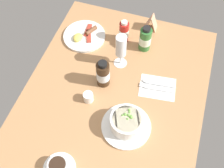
# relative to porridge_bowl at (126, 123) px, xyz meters

# --- Properties ---
(ground_plane) EXTENTS (1.10, 0.84, 0.03)m
(ground_plane) POSITION_rel_porridge_bowl_xyz_m (0.13, 0.10, -0.06)
(ground_plane) COLOR #B27F51
(porridge_bowl) EXTENTS (0.22, 0.22, 0.09)m
(porridge_bowl) POSITION_rel_porridge_bowl_xyz_m (0.00, 0.00, 0.00)
(porridge_bowl) COLOR white
(porridge_bowl) RESTS_ON ground_plane
(cutlery_setting) EXTENTS (0.15, 0.19, 0.01)m
(cutlery_setting) POSITION_rel_porridge_bowl_xyz_m (0.24, -0.08, -0.04)
(cutlery_setting) COLOR white
(cutlery_setting) RESTS_ON ground_plane
(coffee_cup) EXTENTS (0.13, 0.13, 0.06)m
(coffee_cup) POSITION_rel_porridge_bowl_xyz_m (-0.26, 0.20, -0.02)
(coffee_cup) COLOR white
(coffee_cup) RESTS_ON ground_plane
(creamer_jug) EXTENTS (0.05, 0.06, 0.05)m
(creamer_jug) POSITION_rel_porridge_bowl_xyz_m (0.08, 0.20, -0.02)
(creamer_jug) COLOR white
(creamer_jug) RESTS_ON ground_plane
(wine_glass) EXTENTS (0.07, 0.07, 0.19)m
(wine_glass) POSITION_rel_porridge_bowl_xyz_m (0.33, 0.13, 0.08)
(wine_glass) COLOR white
(wine_glass) RESTS_ON ground_plane
(sauce_bottle_green) EXTENTS (0.06, 0.06, 0.15)m
(sauce_bottle_green) POSITION_rel_porridge_bowl_xyz_m (0.46, 0.04, 0.03)
(sauce_bottle_green) COLOR #337233
(sauce_bottle_green) RESTS_ON ground_plane
(sauce_bottle_brown) EXTENTS (0.06, 0.06, 0.16)m
(sauce_bottle_brown) POSITION_rel_porridge_bowl_xyz_m (0.19, 0.17, 0.03)
(sauce_bottle_brown) COLOR #382314
(sauce_bottle_brown) RESTS_ON ground_plane
(sauce_bottle_red) EXTENTS (0.05, 0.05, 0.14)m
(sauce_bottle_red) POSITION_rel_porridge_bowl_xyz_m (0.48, 0.16, 0.02)
(sauce_bottle_red) COLOR #B21E19
(sauce_bottle_red) RESTS_ON ground_plane
(breakfast_plate) EXTENTS (0.23, 0.23, 0.04)m
(breakfast_plate) POSITION_rel_porridge_bowl_xyz_m (0.43, 0.36, -0.03)
(breakfast_plate) COLOR white
(breakfast_plate) RESTS_ON ground_plane
(menu_card) EXTENTS (0.06, 0.07, 0.09)m
(menu_card) POSITION_rel_porridge_bowl_xyz_m (0.61, 0.04, 0.00)
(menu_card) COLOR tan
(menu_card) RESTS_ON ground_plane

